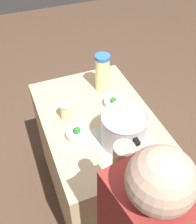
{
  "coord_description": "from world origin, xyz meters",
  "views": [
    {
      "loc": [
        1.14,
        -0.45,
        2.12
      ],
      "look_at": [
        0.0,
        0.0,
        0.95
      ],
      "focal_mm": 42.89,
      "sensor_mm": 36.0,
      "label": 1
    }
  ],
  "objects_px": {
    "cooking_pot": "(124,129)",
    "broccoli_bowl_front": "(114,102)",
    "mason_jar": "(66,111)",
    "lemonade_pitcher": "(102,73)",
    "broccoli_bowl_center": "(77,134)"
  },
  "relations": [
    {
      "from": "lemonade_pitcher",
      "to": "broccoli_bowl_center",
      "type": "bearing_deg",
      "value": -40.44
    },
    {
      "from": "cooking_pot",
      "to": "broccoli_bowl_front",
      "type": "height_order",
      "value": "cooking_pot"
    },
    {
      "from": "lemonade_pitcher",
      "to": "mason_jar",
      "type": "xyz_separation_m",
      "value": [
        0.2,
        -0.33,
        -0.08
      ]
    },
    {
      "from": "lemonade_pitcher",
      "to": "broccoli_bowl_center",
      "type": "relative_size",
      "value": 2.12
    },
    {
      "from": "cooking_pot",
      "to": "broccoli_bowl_center",
      "type": "relative_size",
      "value": 2.56
    },
    {
      "from": "mason_jar",
      "to": "broccoli_bowl_front",
      "type": "distance_m",
      "value": 0.34
    },
    {
      "from": "broccoli_bowl_center",
      "to": "broccoli_bowl_front",
      "type": "bearing_deg",
      "value": 119.13
    },
    {
      "from": "cooking_pot",
      "to": "lemonade_pitcher",
      "type": "distance_m",
      "value": 0.51
    },
    {
      "from": "mason_jar",
      "to": "broccoli_bowl_front",
      "type": "height_order",
      "value": "mason_jar"
    },
    {
      "from": "cooking_pot",
      "to": "broccoli_bowl_front",
      "type": "bearing_deg",
      "value": 164.9
    },
    {
      "from": "cooking_pot",
      "to": "mason_jar",
      "type": "distance_m",
      "value": 0.4
    },
    {
      "from": "broccoli_bowl_center",
      "to": "mason_jar",
      "type": "bearing_deg",
      "value": -176.5
    },
    {
      "from": "cooking_pot",
      "to": "mason_jar",
      "type": "relative_size",
      "value": 2.86
    },
    {
      "from": "broccoli_bowl_front",
      "to": "broccoli_bowl_center",
      "type": "relative_size",
      "value": 1.05
    },
    {
      "from": "lemonade_pitcher",
      "to": "mason_jar",
      "type": "relative_size",
      "value": 2.37
    }
  ]
}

